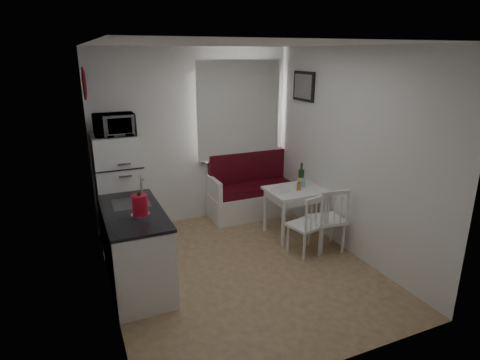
% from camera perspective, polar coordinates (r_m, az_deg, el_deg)
% --- Properties ---
extents(floor, '(3.00, 3.50, 0.02)m').
position_cam_1_polar(floor, '(5.01, 0.10, -12.48)').
color(floor, '#8B6C4A').
rests_on(floor, ground).
extents(ceiling, '(3.00, 3.50, 0.02)m').
position_cam_1_polar(ceiling, '(4.33, 0.11, 18.79)').
color(ceiling, white).
rests_on(ceiling, wall_back).
extents(wall_back, '(3.00, 0.02, 2.60)m').
position_cam_1_polar(wall_back, '(6.10, -6.56, 6.05)').
color(wall_back, white).
rests_on(wall_back, floor).
extents(wall_front, '(3.00, 0.02, 2.60)m').
position_cam_1_polar(wall_front, '(3.07, 13.44, -6.19)').
color(wall_front, white).
rests_on(wall_front, floor).
extents(wall_left, '(0.02, 3.50, 2.60)m').
position_cam_1_polar(wall_left, '(4.15, -19.20, -0.36)').
color(wall_left, white).
rests_on(wall_left, floor).
extents(wall_right, '(0.02, 3.50, 2.60)m').
position_cam_1_polar(wall_right, '(5.26, 15.26, 3.69)').
color(wall_right, white).
rests_on(wall_right, floor).
extents(window, '(1.22, 0.06, 1.47)m').
position_cam_1_polar(window, '(6.25, -0.36, 9.48)').
color(window, white).
rests_on(window, wall_back).
extents(curtain, '(1.35, 0.02, 1.50)m').
position_cam_1_polar(curtain, '(6.18, -0.10, 9.85)').
color(curtain, white).
rests_on(curtain, wall_back).
extents(kitchen_counter, '(0.62, 1.32, 1.16)m').
position_cam_1_polar(kitchen_counter, '(4.64, -14.59, -9.32)').
color(kitchen_counter, white).
rests_on(kitchen_counter, floor).
extents(wall_sign, '(0.03, 0.40, 0.40)m').
position_cam_1_polar(wall_sign, '(5.43, -21.23, 12.66)').
color(wall_sign, '#1B27A2').
rests_on(wall_sign, wall_left).
extents(picture_frame, '(0.04, 0.52, 0.42)m').
position_cam_1_polar(picture_frame, '(6.02, 9.02, 13.02)').
color(picture_frame, black).
rests_on(picture_frame, wall_right).
extents(bench, '(1.41, 0.54, 1.01)m').
position_cam_1_polar(bench, '(6.45, 1.80, -2.11)').
color(bench, white).
rests_on(bench, floor).
extents(dining_table, '(0.92, 0.64, 0.69)m').
position_cam_1_polar(dining_table, '(5.74, 8.46, -1.94)').
color(dining_table, white).
rests_on(dining_table, floor).
extents(chair_left, '(0.46, 0.45, 0.45)m').
position_cam_1_polar(chair_left, '(5.13, 9.89, -5.54)').
color(chair_left, white).
rests_on(chair_left, floor).
extents(chair_right, '(0.46, 0.45, 0.47)m').
position_cam_1_polar(chair_right, '(5.30, 12.91, -4.66)').
color(chair_right, white).
rests_on(chair_right, floor).
extents(fridge, '(0.60, 0.60, 1.50)m').
position_cam_1_polar(fridge, '(5.68, -16.73, -1.25)').
color(fridge, white).
rests_on(fridge, floor).
extents(microwave, '(0.51, 0.34, 0.28)m').
position_cam_1_polar(microwave, '(5.42, -17.49, 7.51)').
color(microwave, white).
rests_on(microwave, fridge).
extents(kettle, '(0.19, 0.19, 0.26)m').
position_cam_1_polar(kettle, '(4.23, -14.06, -3.47)').
color(kettle, red).
rests_on(kettle, kitchen_counter).
extents(wine_bottle, '(0.09, 0.09, 0.34)m').
position_cam_1_polar(wine_bottle, '(5.78, 8.71, 0.77)').
color(wine_bottle, '#123919').
rests_on(wine_bottle, dining_table).
extents(drinking_glass_orange, '(0.06, 0.06, 0.10)m').
position_cam_1_polar(drinking_glass_orange, '(5.63, 8.35, -0.95)').
color(drinking_glass_orange, '#C96F21').
rests_on(drinking_glass_orange, dining_table).
extents(drinking_glass_blue, '(0.06, 0.06, 0.10)m').
position_cam_1_polar(drinking_glass_blue, '(5.78, 8.91, -0.48)').
color(drinking_glass_blue, '#79B9CF').
rests_on(drinking_glass_blue, dining_table).
extents(plate, '(0.26, 0.26, 0.02)m').
position_cam_1_polar(plate, '(5.58, 5.77, -1.46)').
color(plate, white).
rests_on(plate, dining_table).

